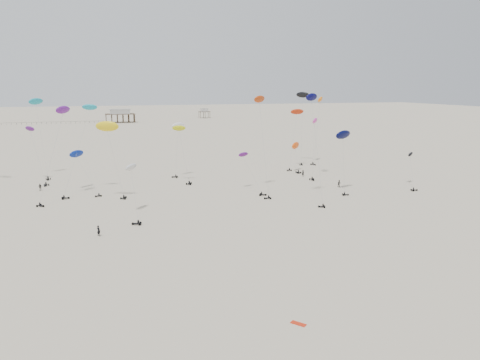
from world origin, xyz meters
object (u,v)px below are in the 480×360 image
object	(u,v)px
pavilion_main	(120,117)
rig_4	(59,127)
pavilion_small	(204,114)
rig_0	(38,116)
rig_9	(313,114)
spectator_0	(99,236)

from	to	relation	value
pavilion_main	rig_4	distance (m)	237.13
pavilion_small	rig_4	bearing A→B (deg)	-110.04
pavilion_main	pavilion_small	size ratio (longest dim) A/B	2.33
pavilion_main	rig_0	bearing A→B (deg)	-99.57
rig_0	rig_9	distance (m)	81.73
pavilion_main	rig_4	size ratio (longest dim) A/B	0.91
pavilion_main	rig_9	bearing A→B (deg)	-82.97
rig_9	spectator_0	world-z (taller)	rig_9
rig_0	spectator_0	xyz separation A→B (m)	(15.27, -66.11, -17.86)
rig_4	spectator_0	distance (m)	39.28
rig_4	spectator_0	xyz separation A→B (m)	(7.67, -34.64, -16.86)
rig_0	rig_9	bearing A→B (deg)	145.51
rig_0	rig_4	bearing A→B (deg)	105.79
pavilion_small	spectator_0	distance (m)	312.89
pavilion_small	spectator_0	bearing A→B (deg)	-106.54
spectator_0	rig_9	bearing A→B (deg)	-115.69
pavilion_main	rig_4	xyz separation A→B (m)	(-26.75, -235.28, 12.64)
pavilion_main	pavilion_small	bearing A→B (deg)	23.20
pavilion_small	spectator_0	xyz separation A→B (m)	(-89.09, -299.92, -3.49)
rig_0	rig_9	xyz separation A→B (m)	(65.51, -48.83, 2.10)
pavilion_main	rig_0	size ratio (longest dim) A/B	0.88
rig_9	spectator_0	distance (m)	56.75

